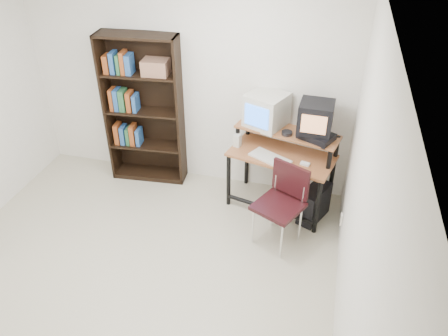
% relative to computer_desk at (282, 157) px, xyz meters
% --- Properties ---
extents(floor, '(4.00, 4.00, 0.01)m').
position_rel_computer_desk_xyz_m(floor, '(-1.25, -1.62, -0.69)').
color(floor, beige).
rests_on(floor, ground).
extents(ceiling, '(4.00, 4.00, 0.01)m').
position_rel_computer_desk_xyz_m(ceiling, '(-1.25, -1.62, 1.91)').
color(ceiling, white).
rests_on(ceiling, back_wall).
extents(back_wall, '(4.00, 0.01, 2.60)m').
position_rel_computer_desk_xyz_m(back_wall, '(-1.25, 0.38, 0.61)').
color(back_wall, silver).
rests_on(back_wall, floor).
extents(right_wall, '(0.01, 4.00, 2.60)m').
position_rel_computer_desk_xyz_m(right_wall, '(0.75, -1.62, 0.61)').
color(right_wall, silver).
rests_on(right_wall, floor).
extents(computer_desk, '(1.28, 0.84, 0.98)m').
position_rel_computer_desk_xyz_m(computer_desk, '(0.00, 0.00, 0.00)').
color(computer_desk, '#9C5C33').
rests_on(computer_desk, floor).
extents(crt_monitor, '(0.53, 0.53, 0.39)m').
position_rel_computer_desk_xyz_m(crt_monitor, '(-0.24, 0.19, 0.48)').
color(crt_monitor, beige).
rests_on(crt_monitor, computer_desk).
extents(vcr, '(0.44, 0.39, 0.08)m').
position_rel_computer_desk_xyz_m(vcr, '(0.35, -0.00, 0.32)').
color(vcr, black).
rests_on(vcr, computer_desk).
extents(crt_tv, '(0.37, 0.37, 0.33)m').
position_rel_computer_desk_xyz_m(crt_tv, '(0.32, 0.04, 0.53)').
color(crt_tv, black).
rests_on(crt_tv, vcr).
extents(cd_spindle, '(0.13, 0.13, 0.05)m').
position_rel_computer_desk_xyz_m(cd_spindle, '(0.03, 0.01, 0.31)').
color(cd_spindle, '#26262B').
rests_on(cd_spindle, computer_desk).
extents(keyboard, '(0.51, 0.40, 0.03)m').
position_rel_computer_desk_xyz_m(keyboard, '(-0.12, -0.15, 0.05)').
color(keyboard, beige).
rests_on(keyboard, computer_desk).
extents(mousepad, '(0.28, 0.26, 0.01)m').
position_rel_computer_desk_xyz_m(mousepad, '(0.26, -0.17, 0.04)').
color(mousepad, black).
rests_on(mousepad, computer_desk).
extents(mouse, '(0.11, 0.08, 0.03)m').
position_rel_computer_desk_xyz_m(mouse, '(0.27, -0.17, 0.06)').
color(mouse, white).
rests_on(mouse, mousepad).
extents(desk_speaker, '(0.10, 0.09, 0.17)m').
position_rel_computer_desk_xyz_m(desk_speaker, '(-0.54, 0.03, 0.12)').
color(desk_speaker, beige).
rests_on(desk_speaker, computer_desk).
extents(pc_tower, '(0.37, 0.49, 0.42)m').
position_rel_computer_desk_xyz_m(pc_tower, '(0.43, -0.14, -0.48)').
color(pc_tower, black).
rests_on(pc_tower, floor).
extents(school_chair, '(0.60, 0.60, 0.90)m').
position_rel_computer_desk_xyz_m(school_chair, '(0.10, -0.58, -0.13)').
color(school_chair, black).
rests_on(school_chair, floor).
extents(bookshelf, '(0.98, 0.40, 1.91)m').
position_rel_computer_desk_xyz_m(bookshelf, '(-1.77, 0.24, 0.29)').
color(bookshelf, black).
rests_on(bookshelf, floor).
extents(wall_outlet, '(0.02, 0.08, 0.12)m').
position_rel_computer_desk_xyz_m(wall_outlet, '(0.73, -0.47, -0.39)').
color(wall_outlet, beige).
rests_on(wall_outlet, right_wall).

